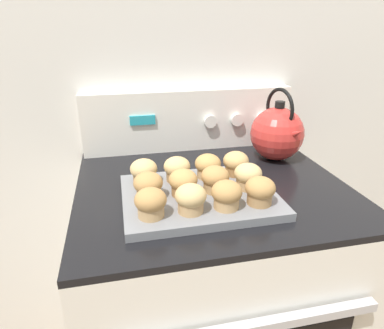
% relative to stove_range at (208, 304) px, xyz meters
% --- Properties ---
extents(wall_back, '(8.00, 0.05, 2.40)m').
position_rel_stove_range_xyz_m(wall_back, '(0.00, 0.36, 0.73)').
color(wall_back, silver).
rests_on(wall_back, ground_plane).
extents(stove_range, '(0.77, 0.71, 0.93)m').
position_rel_stove_range_xyz_m(stove_range, '(0.00, 0.00, 0.00)').
color(stove_range, white).
rests_on(stove_range, ground_plane).
extents(control_panel, '(0.76, 0.07, 0.22)m').
position_rel_stove_range_xyz_m(control_panel, '(0.00, 0.31, 0.57)').
color(control_panel, white).
rests_on(control_panel, stove_range).
extents(muffin_pan, '(0.40, 0.31, 0.02)m').
position_rel_stove_range_xyz_m(muffin_pan, '(-0.06, -0.09, 0.48)').
color(muffin_pan, slate).
rests_on(muffin_pan, stove_range).
extents(muffin_r0_c0, '(0.07, 0.07, 0.07)m').
position_rel_stove_range_xyz_m(muffin_r0_c0, '(-0.20, -0.18, 0.52)').
color(muffin_r0_c0, tan).
rests_on(muffin_r0_c0, muffin_pan).
extents(muffin_r0_c1, '(0.07, 0.07, 0.07)m').
position_rel_stove_range_xyz_m(muffin_r0_c1, '(-0.10, -0.18, 0.52)').
color(muffin_r0_c1, tan).
rests_on(muffin_r0_c1, muffin_pan).
extents(muffin_r0_c2, '(0.07, 0.07, 0.07)m').
position_rel_stove_range_xyz_m(muffin_r0_c2, '(-0.01, -0.18, 0.52)').
color(muffin_r0_c2, tan).
rests_on(muffin_r0_c2, muffin_pan).
extents(muffin_r0_c3, '(0.07, 0.07, 0.07)m').
position_rel_stove_range_xyz_m(muffin_r0_c3, '(0.07, -0.18, 0.52)').
color(muffin_r0_c3, '#A37A4C').
rests_on(muffin_r0_c3, muffin_pan).
extents(muffin_r1_c0, '(0.07, 0.07, 0.07)m').
position_rel_stove_range_xyz_m(muffin_r1_c0, '(-0.19, -0.09, 0.52)').
color(muffin_r1_c0, tan).
rests_on(muffin_r1_c0, muffin_pan).
extents(muffin_r1_c1, '(0.07, 0.07, 0.07)m').
position_rel_stove_range_xyz_m(muffin_r1_c1, '(-0.10, -0.09, 0.52)').
color(muffin_r1_c1, olive).
rests_on(muffin_r1_c1, muffin_pan).
extents(muffin_r1_c2, '(0.07, 0.07, 0.07)m').
position_rel_stove_range_xyz_m(muffin_r1_c2, '(-0.02, -0.09, 0.52)').
color(muffin_r1_c2, tan).
rests_on(muffin_r1_c2, muffin_pan).
extents(muffin_r1_c3, '(0.07, 0.07, 0.07)m').
position_rel_stove_range_xyz_m(muffin_r1_c3, '(0.08, -0.09, 0.52)').
color(muffin_r1_c3, tan).
rests_on(muffin_r1_c3, muffin_pan).
extents(muffin_r2_c0, '(0.07, 0.07, 0.07)m').
position_rel_stove_range_xyz_m(muffin_r2_c0, '(-0.19, 0.00, 0.52)').
color(muffin_r2_c0, '#A37A4C').
rests_on(muffin_r2_c0, muffin_pan).
extents(muffin_r2_c1, '(0.07, 0.07, 0.07)m').
position_rel_stove_range_xyz_m(muffin_r2_c1, '(-0.10, -0.00, 0.52)').
color(muffin_r2_c1, '#A37A4C').
rests_on(muffin_r2_c1, muffin_pan).
extents(muffin_r2_c2, '(0.07, 0.07, 0.07)m').
position_rel_stove_range_xyz_m(muffin_r2_c2, '(-0.01, 0.00, 0.52)').
color(muffin_r2_c2, tan).
rests_on(muffin_r2_c2, muffin_pan).
extents(muffin_r2_c3, '(0.07, 0.07, 0.07)m').
position_rel_stove_range_xyz_m(muffin_r2_c3, '(0.07, 0.00, 0.52)').
color(muffin_r2_c3, olive).
rests_on(muffin_r2_c3, muffin_pan).
extents(tea_kettle, '(0.18, 0.22, 0.24)m').
position_rel_stove_range_xyz_m(tea_kettle, '(0.27, 0.14, 0.56)').
color(tea_kettle, red).
rests_on(tea_kettle, stove_range).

